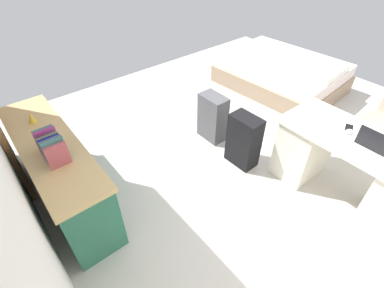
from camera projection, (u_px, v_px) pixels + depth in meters
ground_plane at (261, 154)px, 3.58m from camera, size 6.01×6.01×0.00m
desk at (348, 168)px, 2.83m from camera, size 1.45×0.67×0.76m
office_chair at (384, 127)px, 3.33m from camera, size 0.57×0.57×0.94m
credenza at (60, 172)px, 2.81m from camera, size 1.80×0.48×0.77m
bed at (282, 74)px, 4.77m from camera, size 2.00×1.53×0.58m
suitcase_black at (244, 141)px, 3.28m from camera, size 0.37×0.23×0.65m
suitcase_spare_grey at (213, 117)px, 3.66m from camera, size 0.36×0.22×0.62m
laptop at (376, 145)px, 2.48m from camera, size 0.31×0.22×0.21m
computer_mouse at (349, 132)px, 2.68m from camera, size 0.06×0.10×0.03m
cell_phone_by_mouse at (349, 128)px, 2.74m from camera, size 0.11×0.15×0.01m
book_row at (52, 146)px, 2.36m from camera, size 0.35×0.17×0.24m
figurine_small at (31, 118)px, 2.76m from camera, size 0.08×0.08×0.11m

